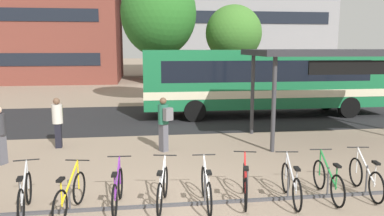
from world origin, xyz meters
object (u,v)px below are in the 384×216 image
object	(u,v)px
city_bus	(268,79)
parked_bicycle_silver_7	(291,184)
parked_bicycle_white_5	(206,188)
commuter_grey_pack_1	(164,121)
street_tree_0	(234,34)
parked_bicycle_silver_1	(25,195)
street_tree_1	(159,14)
commuter_olive_pack_2	(58,119)
transit_shelter	(343,55)
parked_bicycle_yellow_2	(70,196)
parked_bicycle_white_4	(163,189)
parked_bicycle_white_9	(366,178)
parked_bicycle_red_6	(245,184)
parked_bicycle_green_8	(328,181)
parked_bicycle_purple_3	(118,191)

from	to	relation	value
city_bus	parked_bicycle_silver_7	distance (m)	10.63
parked_bicycle_white_5	parked_bicycle_silver_7	bearing A→B (deg)	-87.45
commuter_grey_pack_1	street_tree_0	size ratio (longest dim) A/B	0.30
city_bus	parked_bicycle_silver_1	distance (m)	13.20
street_tree_1	commuter_olive_pack_2	bearing A→B (deg)	-111.74
transit_shelter	street_tree_0	world-z (taller)	street_tree_0
parked_bicycle_silver_1	parked_bicycle_silver_7	distance (m)	5.60
transit_shelter	street_tree_1	size ratio (longest dim) A/B	0.85
city_bus	parked_bicycle_silver_1	world-z (taller)	city_bus
parked_bicycle_yellow_2	parked_bicycle_white_4	bearing A→B (deg)	-75.42
parked_bicycle_white_5	transit_shelter	size ratio (longest dim) A/B	0.26
parked_bicycle_white_9	parked_bicycle_white_4	bearing A→B (deg)	97.87
parked_bicycle_red_6	parked_bicycle_green_8	world-z (taller)	same
parked_bicycle_green_8	parked_bicycle_white_9	distance (m)	0.95
parked_bicycle_purple_3	street_tree_0	world-z (taller)	street_tree_0
parked_bicycle_green_8	street_tree_1	world-z (taller)	street_tree_1
parked_bicycle_silver_7	street_tree_1	world-z (taller)	street_tree_1
parked_bicycle_yellow_2	parked_bicycle_red_6	size ratio (longest dim) A/B	1.01
parked_bicycle_silver_1	parked_bicycle_white_5	xyz separation A→B (m)	(3.72, -0.11, 0.00)
parked_bicycle_white_4	street_tree_1	bearing A→B (deg)	7.74
parked_bicycle_white_5	commuter_grey_pack_1	world-z (taller)	commuter_grey_pack_1
parked_bicycle_purple_3	parked_bicycle_silver_7	world-z (taller)	same
parked_bicycle_green_8	commuter_grey_pack_1	distance (m)	5.47
parked_bicycle_white_4	transit_shelter	world-z (taller)	transit_shelter
transit_shelter	street_tree_0	xyz separation A→B (m)	(-1.57, 9.72, 1.06)
parked_bicycle_white_5	parked_bicycle_white_9	xyz separation A→B (m)	(3.73, 0.14, 0.00)
parked_bicycle_white_9	street_tree_1	size ratio (longest dim) A/B	0.22
parked_bicycle_white_9	commuter_olive_pack_2	distance (m)	9.43
parked_bicycle_purple_3	parked_bicycle_red_6	size ratio (longest dim) A/B	1.02
parked_bicycle_silver_1	commuter_olive_pack_2	distance (m)	5.21
parked_bicycle_red_6	parked_bicycle_green_8	distance (m)	1.90
parked_bicycle_white_4	parked_bicycle_yellow_2	bearing A→B (deg)	103.86
parked_bicycle_white_9	street_tree_1	distance (m)	16.06
parked_bicycle_purple_3	commuter_grey_pack_1	bearing A→B (deg)	-13.22
city_bus	transit_shelter	world-z (taller)	transit_shelter
city_bus	commuter_grey_pack_1	size ratio (longest dim) A/B	6.82
commuter_olive_pack_2	street_tree_0	world-z (taller)	street_tree_0
parked_bicycle_white_4	parked_bicycle_green_8	distance (m)	3.71
street_tree_1	commuter_grey_pack_1	bearing A→B (deg)	-91.83
parked_bicycle_silver_7	parked_bicycle_white_9	size ratio (longest dim) A/B	1.00
parked_bicycle_silver_1	transit_shelter	world-z (taller)	transit_shelter
parked_bicycle_white_4	parked_bicycle_red_6	distance (m)	1.81
city_bus	commuter_olive_pack_2	world-z (taller)	city_bus
parked_bicycle_white_4	street_tree_0	world-z (taller)	street_tree_0
parked_bicycle_white_5	parked_bicycle_white_9	bearing A→B (deg)	-84.93
parked_bicycle_yellow_2	commuter_grey_pack_1	bearing A→B (deg)	-15.59
parked_bicycle_silver_1	parked_bicycle_purple_3	distance (m)	1.85
parked_bicycle_red_6	transit_shelter	xyz separation A→B (m)	(4.82, 4.85, 2.68)
parked_bicycle_green_8	commuter_olive_pack_2	world-z (taller)	commuter_olive_pack_2
parked_bicycle_white_9	transit_shelter	size ratio (longest dim) A/B	0.26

